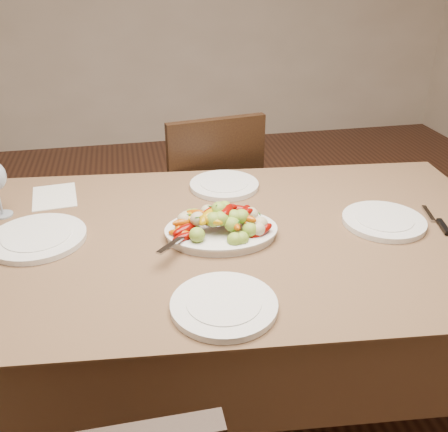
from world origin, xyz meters
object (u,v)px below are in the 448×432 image
Objects in this scene: plate_near at (224,305)px; plate_right at (384,221)px; dining_table at (224,327)px; plate_far at (224,185)px; plate_left at (37,238)px; chair_far at (203,205)px; serving_platter at (221,233)px.

plate_right is at bearing 28.67° from plate_near.
dining_table is at bearing 78.49° from plate_near.
dining_table is 6.92× the size of plate_right.
plate_right and plate_far have the same top height.
plate_left is 0.66m from plate_near.
plate_far is at bearing 82.46° from chair_far.
plate_near is at bearing -100.11° from serving_platter.
chair_far is at bearing 84.97° from serving_platter.
chair_far is 1.19m from plate_near.
chair_far reaches higher than dining_table.
plate_far reaches higher than dining_table.
plate_right is at bearing 110.44° from chair_far.
serving_platter is at bearing 79.89° from plate_near.
chair_far is at bearing 91.64° from plate_far.
serving_platter reaches higher than dining_table.
chair_far is 3.23× the size of plate_left.
chair_far reaches higher than plate_right.
chair_far is 3.69× the size of plate_far.
chair_far is 3.57× the size of plate_right.
plate_left is at bearing 138.45° from plate_near.
plate_near is (-0.13, -1.14, 0.29)m from chair_far.
plate_near is at bearing -101.57° from plate_far.
plate_right is 0.59m from plate_far.
plate_far is (0.08, 0.36, -0.00)m from serving_platter.
serving_platter is at bearing -8.85° from plate_left.
serving_platter is 1.26× the size of plate_right.
dining_table is 0.52m from plate_far.
serving_platter reaches higher than plate_far.
plate_left is 1.10m from plate_right.
plate_near is (-0.60, -0.33, 0.00)m from plate_right.
chair_far is (0.06, 0.78, 0.10)m from dining_table.
plate_right is 1.03× the size of plate_far.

